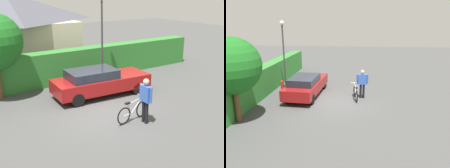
% 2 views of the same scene
% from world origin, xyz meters
% --- Properties ---
extents(ground_plane, '(60.00, 60.00, 0.00)m').
position_xyz_m(ground_plane, '(0.00, 0.00, 0.00)').
color(ground_plane, '#444444').
extents(hedge_row, '(18.52, 0.90, 1.74)m').
position_xyz_m(hedge_row, '(0.00, 4.68, 0.87)').
color(hedge_row, '#2E762D').
rests_on(hedge_row, ground).
extents(house_distant, '(8.32, 4.95, 4.69)m').
position_xyz_m(house_distant, '(-1.10, 9.18, 2.40)').
color(house_distant, beige).
rests_on(house_distant, ground).
extents(parked_car_near, '(4.69, 1.98, 1.32)m').
position_xyz_m(parked_car_near, '(0.96, 1.79, 0.70)').
color(parked_car_near, maroon).
rests_on(parked_car_near, ground).
extents(bicycle, '(1.68, 0.50, 0.90)m').
position_xyz_m(bicycle, '(0.58, -1.28, 0.37)').
color(bicycle, black).
rests_on(bicycle, ground).
extents(person_rider, '(0.23, 0.69, 1.74)m').
position_xyz_m(person_rider, '(0.83, -1.67, 1.03)').
color(person_rider, black).
rests_on(person_rider, ground).
extents(street_lamp, '(0.28, 0.28, 4.56)m').
position_xyz_m(street_lamp, '(2.23, 3.56, 2.92)').
color(street_lamp, '#38383D').
rests_on(street_lamp, ground).
extents(fire_hydrant, '(0.20, 0.20, 0.81)m').
position_xyz_m(fire_hydrant, '(1.41, 3.51, 0.41)').
color(fire_hydrant, red).
rests_on(fire_hydrant, ground).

